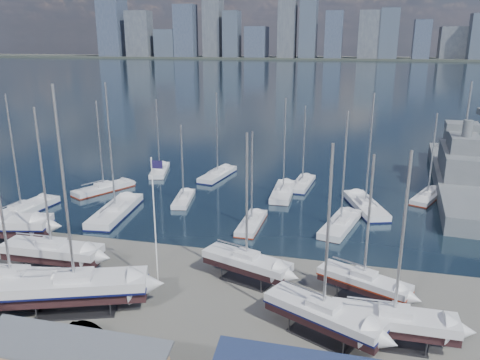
# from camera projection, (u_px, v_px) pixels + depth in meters

# --- Properties ---
(ground) EXTENTS (1400.00, 1400.00, 0.00)m
(ground) POSITION_uv_depth(u_px,v_px,m) (160.00, 292.00, 42.98)
(ground) COLOR #605E59
(ground) RESTS_ON ground
(water) EXTENTS (1400.00, 600.00, 0.40)m
(water) POSITION_uv_depth(u_px,v_px,m) (334.00, 74.00, 331.41)
(water) COLOR #172336
(water) RESTS_ON ground
(far_shore) EXTENTS (1400.00, 80.00, 2.20)m
(far_shore) POSITION_uv_depth(u_px,v_px,m) (345.00, 59.00, 572.92)
(far_shore) COLOR #2D332D
(far_shore) RESTS_ON ground
(skyline) EXTENTS (639.14, 43.80, 107.69)m
(skyline) POSITION_uv_depth(u_px,v_px,m) (341.00, 26.00, 558.06)
(skyline) COLOR #475166
(skyline) RESTS_ON far_shore
(sailboat_cradle_1) EXTENTS (11.19, 4.77, 17.41)m
(sailboat_cradle_1) POSITION_uv_depth(u_px,v_px,m) (12.00, 282.00, 40.45)
(sailboat_cradle_1) COLOR #2D2D33
(sailboat_cradle_1) RESTS_ON ground
(sailboat_cradle_2) EXTENTS (10.14, 3.04, 16.43)m
(sailboat_cradle_2) POSITION_uv_depth(u_px,v_px,m) (52.00, 251.00, 46.49)
(sailboat_cradle_2) COLOR #2D2D33
(sailboat_cradle_2) RESTS_ON ground
(sailboat_cradle_3) EXTENTS (12.42, 7.28, 19.14)m
(sailboat_cradle_3) POSITION_uv_depth(u_px,v_px,m) (75.00, 287.00, 39.44)
(sailboat_cradle_3) COLOR #2D2D33
(sailboat_cradle_3) RESTS_ON ground
(sailboat_cradle_4) EXTENTS (9.12, 5.25, 14.49)m
(sailboat_cradle_4) POSITION_uv_depth(u_px,v_px,m) (247.00, 262.00, 44.38)
(sailboat_cradle_4) COLOR #2D2D33
(sailboat_cradle_4) RESTS_ON ground
(sailboat_cradle_5) EXTENTS (9.74, 6.56, 15.45)m
(sailboat_cradle_5) POSITION_uv_depth(u_px,v_px,m) (323.00, 314.00, 35.87)
(sailboat_cradle_5) COLOR #2D2D33
(sailboat_cradle_5) RESTS_ON ground
(sailboat_cradle_6) EXTENTS (8.37, 5.49, 13.40)m
(sailboat_cradle_6) POSITION_uv_depth(u_px,v_px,m) (364.00, 282.00, 40.95)
(sailboat_cradle_6) COLOR #2D2D33
(sailboat_cradle_6) RESTS_ON ground
(sailboat_cradle_7) EXTENTS (9.24, 2.60, 15.15)m
(sailboat_cradle_7) POSITION_uv_depth(u_px,v_px,m) (394.00, 321.00, 35.04)
(sailboat_cradle_7) COLOR #2D2D33
(sailboat_cradle_7) RESTS_ON ground
(sailboat_moored_0) EXTENTS (4.57, 11.44, 16.63)m
(sailboat_moored_0) POSITION_uv_depth(u_px,v_px,m) (22.00, 212.00, 62.23)
(sailboat_moored_0) COLOR black
(sailboat_moored_0) RESTS_ON water
(sailboat_moored_1) EXTENTS (7.01, 9.79, 14.46)m
(sailboat_moored_1) POSITION_uv_depth(u_px,v_px,m) (104.00, 189.00, 71.69)
(sailboat_moored_1) COLOR black
(sailboat_moored_1) RESTS_ON water
(sailboat_moored_2) EXTENTS (4.80, 9.25, 13.45)m
(sailboat_moored_2) POSITION_uv_depth(u_px,v_px,m) (160.00, 171.00, 81.65)
(sailboat_moored_2) COLOR black
(sailboat_moored_2) RESTS_ON water
(sailboat_moored_3) EXTENTS (4.60, 12.42, 18.16)m
(sailboat_moored_3) POSITION_uv_depth(u_px,v_px,m) (116.00, 213.00, 61.89)
(sailboat_moored_3) COLOR black
(sailboat_moored_3) RESTS_ON water
(sailboat_moored_4) EXTENTS (3.45, 7.97, 11.65)m
(sailboat_moored_4) POSITION_uv_depth(u_px,v_px,m) (184.00, 199.00, 67.09)
(sailboat_moored_4) COLOR black
(sailboat_moored_4) RESTS_ON water
(sailboat_moored_5) EXTENTS (4.38, 10.29, 14.90)m
(sailboat_moored_5) POSITION_uv_depth(u_px,v_px,m) (218.00, 176.00, 79.09)
(sailboat_moored_5) COLOR black
(sailboat_moored_5) RESTS_ON water
(sailboat_moored_6) EXTENTS (2.48, 8.41, 12.52)m
(sailboat_moored_6) POSITION_uv_depth(u_px,v_px,m) (252.00, 224.00, 58.18)
(sailboat_moored_6) COLOR black
(sailboat_moored_6) RESTS_ON water
(sailboat_moored_7) EXTENTS (3.07, 10.11, 15.16)m
(sailboat_moored_7) POSITION_uv_depth(u_px,v_px,m) (283.00, 193.00, 69.97)
(sailboat_moored_7) COLOR black
(sailboat_moored_7) RESTS_ON water
(sailboat_moored_8) EXTENTS (3.38, 9.17, 13.41)m
(sailboat_moored_8) POSITION_uv_depth(u_px,v_px,m) (302.00, 185.00, 74.08)
(sailboat_moored_8) COLOR black
(sailboat_moored_8) RESTS_ON water
(sailboat_moored_9) EXTENTS (5.16, 10.40, 15.13)m
(sailboat_moored_9) POSITION_uv_depth(u_px,v_px,m) (341.00, 225.00, 57.67)
(sailboat_moored_9) COLOR black
(sailboat_moored_9) RESTS_ON water
(sailboat_moored_10) EXTENTS (6.50, 11.48, 16.55)m
(sailboat_moored_10) POSITION_uv_depth(u_px,v_px,m) (365.00, 207.00, 64.08)
(sailboat_moored_10) COLOR black
(sailboat_moored_10) RESTS_ON water
(sailboat_moored_11) EXTENTS (5.83, 9.06, 13.17)m
(sailboat_moored_11) POSITION_uv_depth(u_px,v_px,m) (427.00, 197.00, 68.09)
(sailboat_moored_11) COLOR black
(sailboat_moored_11) RESTS_ON water
(naval_ship_east) EXTENTS (10.85, 44.50, 17.96)m
(naval_ship_east) POSITION_uv_depth(u_px,v_px,m) (459.00, 176.00, 73.76)
(naval_ship_east) COLOR #585C62
(naval_ship_east) RESTS_ON water
(car_a) EXTENTS (2.92, 4.41, 1.39)m
(car_a) POSITION_uv_depth(u_px,v_px,m) (37.00, 359.00, 32.84)
(car_a) COLOR gray
(car_a) RESTS_ON ground
(car_b) EXTENTS (4.31, 2.03, 1.37)m
(car_b) POSITION_uv_depth(u_px,v_px,m) (88.00, 335.00, 35.58)
(car_b) COLOR gray
(car_b) RESTS_ON ground
(flagpole) EXTENTS (1.09, 0.12, 12.41)m
(flagpole) POSITION_uv_depth(u_px,v_px,m) (155.00, 214.00, 42.32)
(flagpole) COLOR white
(flagpole) RESTS_ON ground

